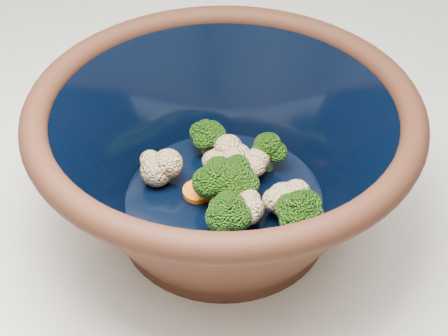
# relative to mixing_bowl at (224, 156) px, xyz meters

# --- Properties ---
(mixing_bowl) EXTENTS (0.38, 0.38, 0.16)m
(mixing_bowl) POSITION_rel_mixing_bowl_xyz_m (0.00, 0.00, 0.00)
(mixing_bowl) COLOR black
(mixing_bowl) RESTS_ON counter
(vegetable_pile) EXTENTS (0.20, 0.14, 0.06)m
(vegetable_pile) POSITION_rel_mixing_bowl_xyz_m (0.01, 0.00, -0.03)
(vegetable_pile) COLOR #608442
(vegetable_pile) RESTS_ON mixing_bowl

